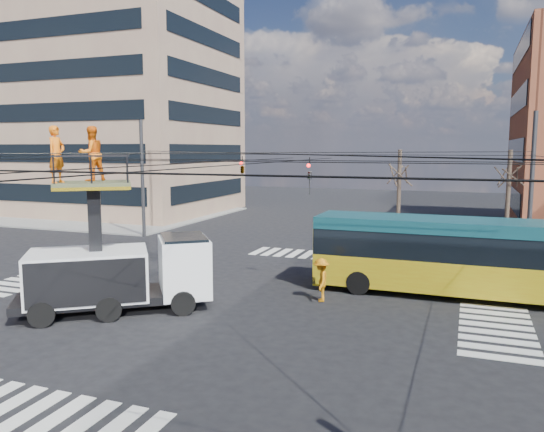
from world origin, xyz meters
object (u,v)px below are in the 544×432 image
(city_bus, at_px, (477,256))
(worker_ground, at_px, (65,286))
(flagger, at_px, (321,280))
(utility_truck, at_px, (118,254))
(traffic_cone, at_px, (62,303))

(city_bus, distance_m, worker_ground, 16.26)
(flagger, bearing_deg, utility_truck, -76.11)
(city_bus, relative_size, flagger, 7.55)
(flagger, bearing_deg, city_bus, 98.71)
(utility_truck, height_order, traffic_cone, utility_truck)
(utility_truck, xyz_separation_m, traffic_cone, (-1.93, -0.88, -1.86))
(city_bus, height_order, traffic_cone, city_bus)
(city_bus, xyz_separation_m, worker_ground, (-14.65, -7.00, -0.85))
(utility_truck, distance_m, city_bus, 14.13)
(traffic_cone, distance_m, flagger, 9.91)
(utility_truck, xyz_separation_m, city_bus, (12.53, 6.52, -0.46))
(flagger, bearing_deg, traffic_cone, -77.27)
(flagger, bearing_deg, worker_ground, -79.79)
(utility_truck, distance_m, traffic_cone, 2.82)
(utility_truck, distance_m, flagger, 7.89)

